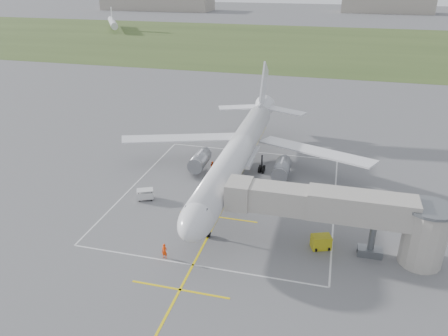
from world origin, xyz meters
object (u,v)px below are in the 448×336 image
(baggage_cart, at_px, (145,194))
(ramp_worker_nose, at_px, (164,251))
(airliner, at_px, (238,153))
(jet_bridge, at_px, (353,215))
(ramp_worker_wing, at_px, (212,167))
(gpu_unit, at_px, (321,242))

(baggage_cart, relative_size, ramp_worker_nose, 1.43)
(airliner, xyz_separation_m, jet_bridge, (15.72, -14.25, 0.35))
(jet_bridge, distance_m, ramp_worker_wing, 26.08)
(airliner, height_order, ramp_worker_nose, airliner)
(jet_bridge, height_order, gpu_unit, jet_bridge)
(gpu_unit, xyz_separation_m, ramp_worker_nose, (-16.10, -6.11, 0.09))
(jet_bridge, bearing_deg, ramp_worker_wing, 141.17)
(ramp_worker_nose, bearing_deg, baggage_cart, 126.84)
(airliner, relative_size, baggage_cart, 18.81)
(airliner, bearing_deg, ramp_worker_wing, 156.29)
(ramp_worker_wing, bearing_deg, jet_bridge, -160.45)
(airliner, relative_size, jet_bridge, 2.00)
(baggage_cart, bearing_deg, ramp_worker_wing, 35.33)
(ramp_worker_nose, bearing_deg, gpu_unit, 25.03)
(jet_bridge, relative_size, baggage_cart, 9.41)
(baggage_cart, xyz_separation_m, ramp_worker_wing, (6.30, 10.76, 0.08))
(jet_bridge, height_order, baggage_cart, jet_bridge)
(jet_bridge, xyz_separation_m, ramp_worker_nose, (-19.03, -6.09, -3.88))
(ramp_worker_wing, bearing_deg, gpu_unit, -164.90)
(ramp_worker_nose, bearing_deg, airliner, 85.00)
(gpu_unit, height_order, ramp_worker_nose, ramp_worker_nose)
(airliner, distance_m, ramp_worker_wing, 5.94)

